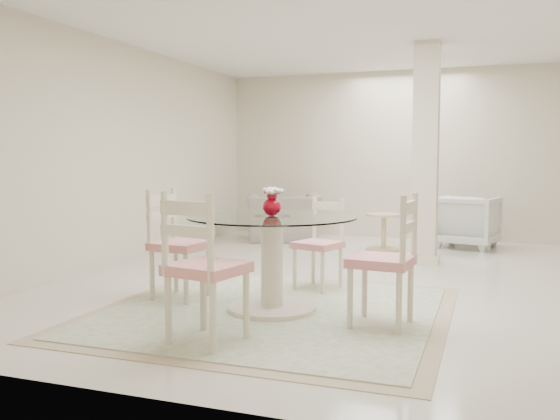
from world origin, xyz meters
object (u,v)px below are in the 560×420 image
(column, at_px, (426,154))
(dining_chair_east, at_px, (391,251))
(dining_chair_west, at_px, (174,236))
(dining_table, at_px, (272,263))
(armchair_white, at_px, (467,221))
(dining_chair_north, at_px, (322,236))
(side_table, at_px, (384,234))
(red_vase, at_px, (272,201))
(recliner_taupe, at_px, (283,217))
(dining_chair_south, at_px, (200,257))

(column, xyz_separation_m, dining_chair_east, (0.07, -3.02, -0.75))
(dining_chair_east, bearing_deg, dining_chair_west, -92.30)
(dining_table, distance_m, armchair_white, 4.62)
(dining_chair_west, distance_m, armchair_white, 4.90)
(dining_chair_north, relative_size, side_table, 1.91)
(dining_table, relative_size, dining_chair_north, 1.42)
(dining_chair_north, relative_size, dining_chair_west, 0.89)
(dining_chair_north, bearing_deg, dining_chair_east, -35.31)
(red_vase, xyz_separation_m, dining_chair_north, (0.15, 1.00, -0.42))
(recliner_taupe, bearing_deg, armchair_white, 162.38)
(recliner_taupe, height_order, armchair_white, armchair_white)
(dining_chair_east, height_order, armchair_white, dining_chair_east)
(dining_chair_west, distance_m, dining_chair_south, 1.44)
(dining_chair_north, distance_m, recliner_taupe, 3.52)
(dining_chair_south, height_order, side_table, dining_chair_south)
(dining_table, height_order, recliner_taupe, dining_table)
(dining_table, bearing_deg, armchair_white, 72.27)
(armchair_white, relative_size, side_table, 1.60)
(dining_chair_south, xyz_separation_m, armchair_white, (1.55, 5.41, -0.24))
(dining_chair_east, relative_size, dining_chair_south, 0.96)
(dining_chair_north, xyz_separation_m, recliner_taupe, (-1.51, 3.18, -0.16))
(dining_chair_west, bearing_deg, recliner_taupe, 11.18)
(column, relative_size, dining_chair_west, 2.41)
(dining_table, bearing_deg, recliner_taupe, 108.06)
(column, xyz_separation_m, red_vase, (-0.95, -2.88, -0.41))
(armchair_white, distance_m, side_table, 1.32)
(dining_chair_south, distance_m, side_table, 4.71)
(dining_table, relative_size, recliner_taupe, 1.26)
(red_vase, relative_size, dining_chair_west, 0.21)
(dining_chair_south, xyz_separation_m, side_table, (0.47, 4.67, -0.38))
(dining_chair_east, relative_size, side_table, 2.17)
(recliner_taupe, bearing_deg, side_table, 140.51)
(dining_chair_east, bearing_deg, recliner_taupe, -145.66)
(dining_chair_east, bearing_deg, dining_chair_north, -137.39)
(column, distance_m, dining_chair_south, 4.11)
(red_vase, bearing_deg, armchair_white, 72.31)
(dining_chair_north, height_order, recliner_taupe, dining_chair_north)
(dining_table, relative_size, red_vase, 5.94)
(column, height_order, dining_chair_west, column)
(dining_table, height_order, dining_chair_west, dining_chair_west)
(recliner_taupe, xyz_separation_m, side_table, (1.68, -0.53, -0.12))
(red_vase, distance_m, armchair_white, 4.65)
(dining_chair_south, bearing_deg, dining_chair_north, -87.16)
(armchair_white, height_order, side_table, armchair_white)
(column, height_order, dining_chair_south, column)
(dining_chair_north, bearing_deg, red_vase, -80.80)
(dining_chair_west, relative_size, side_table, 2.14)
(dining_chair_west, bearing_deg, dining_chair_east, -91.57)
(dining_table, height_order, dining_chair_south, dining_chair_south)
(dining_table, xyz_separation_m, dining_chair_north, (0.15, 1.00, 0.11))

